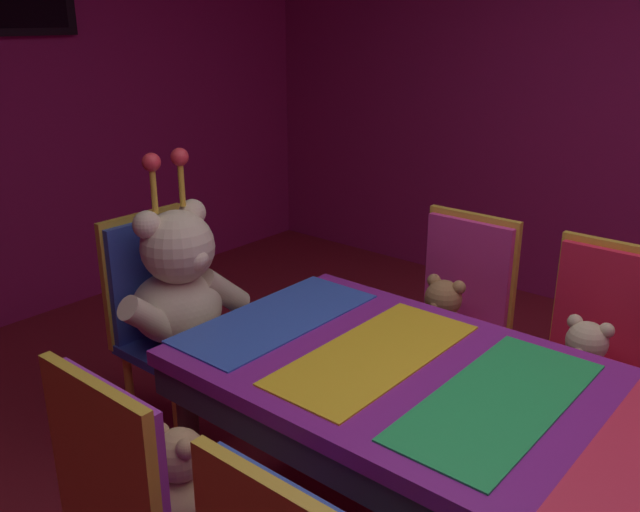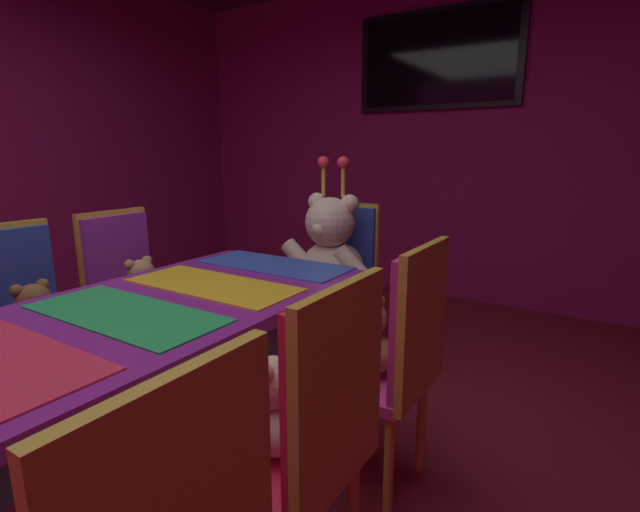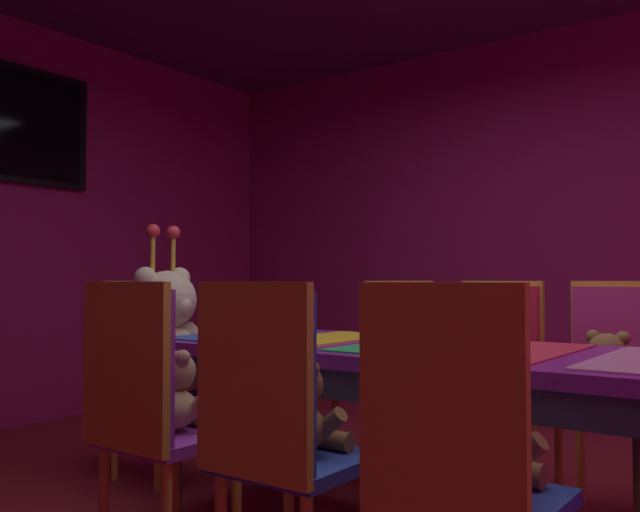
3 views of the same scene
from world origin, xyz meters
name	(u,v)px [view 3 (image 3 of 3)]	position (x,y,z in m)	size (l,w,h in m)	color
wall_right	(593,221)	(2.60, 0.00, 1.40)	(0.12, 6.40, 2.80)	#8C1959
banquet_table	(411,368)	(0.00, 0.00, 0.65)	(0.90, 2.02, 0.75)	purple
chair_left_0	(455,449)	(-0.83, -0.57, 0.60)	(0.42, 0.41, 0.98)	#2D47B2
teddy_left_0	(480,439)	(-0.69, -0.57, 0.59)	(0.26, 0.33, 0.31)	brown
chair_left_1	(270,416)	(-0.80, 0.02, 0.60)	(0.42, 0.41, 0.98)	#2D47B2
teddy_left_1	(301,413)	(-0.66, 0.02, 0.58)	(0.24, 0.31, 0.29)	brown
chair_left_2	(144,397)	(-0.81, 0.57, 0.60)	(0.42, 0.41, 0.98)	purple
teddy_left_2	(176,396)	(-0.67, 0.57, 0.58)	(0.24, 0.31, 0.29)	tan
chair_right_0	(616,371)	(0.83, -0.55, 0.60)	(0.42, 0.41, 0.98)	#CC338C
teddy_right_0	(607,375)	(0.68, -0.55, 0.60)	(0.26, 0.34, 0.32)	olive
chair_right_1	(496,363)	(0.80, -0.02, 0.60)	(0.42, 0.41, 0.98)	red
teddy_right_1	(484,369)	(0.66, -0.02, 0.58)	(0.24, 0.31, 0.29)	beige
chair_right_2	(391,355)	(0.80, 0.56, 0.60)	(0.42, 0.41, 0.98)	#CC338C
teddy_right_2	(376,359)	(0.66, 0.56, 0.59)	(0.25, 0.32, 0.30)	#9E7247
throne_chair	(146,356)	(0.00, 1.54, 0.60)	(0.41, 0.42, 0.98)	#2D47B2
king_teddy_bear	(168,334)	(0.00, 1.38, 0.72)	(0.63, 0.49, 0.81)	beige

